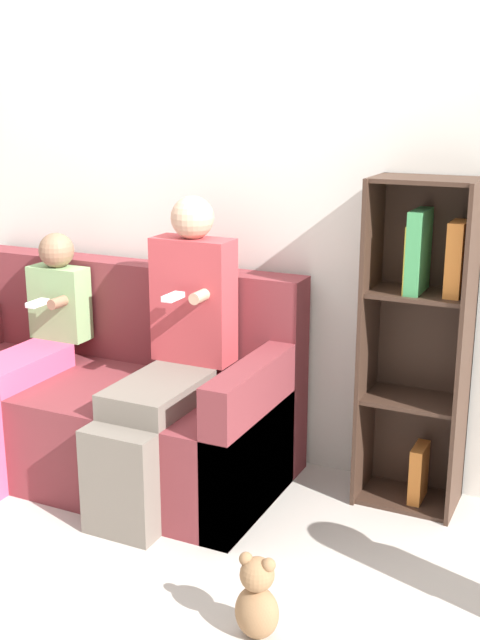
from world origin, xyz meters
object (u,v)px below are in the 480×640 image
at_px(adult_seated, 170,351).
at_px(teddy_bear, 257,599).
at_px(child_seated, 24,355).
at_px(couch, 102,402).
at_px(bookshelf, 421,333).

bearing_deg(adult_seated, teddy_bear, -45.02).
height_order(child_seated, teddy_bear, child_seated).
bearing_deg(child_seated, teddy_bear, -24.92).
bearing_deg(teddy_bear, adult_seated, 134.98).
relative_size(couch, child_seated, 1.66).
bearing_deg(couch, adult_seated, -13.49).
bearing_deg(couch, teddy_bear, -35.71).
bearing_deg(couch, bookshelf, 11.61).
height_order(adult_seated, child_seated, adult_seated).
xyz_separation_m(couch, child_seated, (-0.32, -0.16, 0.24)).
height_order(couch, adult_seated, adult_seated).
bearing_deg(bookshelf, child_seated, -165.42).
distance_m(adult_seated, child_seated, 0.78).
distance_m(couch, teddy_bear, 1.51).
height_order(bookshelf, teddy_bear, bookshelf).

